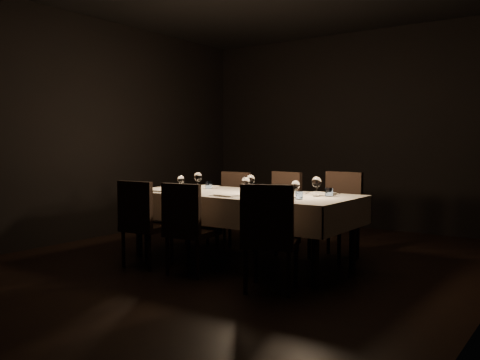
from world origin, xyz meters
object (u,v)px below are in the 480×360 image
Objects in this scene: chair_near_center at (187,224)px; chair_far_center at (280,207)px; dining_table at (240,200)px; chair_far_left at (231,204)px; chair_far_right at (338,211)px; chair_near_left at (142,219)px; chair_near_right at (269,233)px.

chair_near_center is 0.96× the size of chair_far_center.
chair_near_center is at bearing -82.90° from chair_far_center.
dining_table is 2.73× the size of chair_far_left.
chair_near_center is 1.80m from chair_far_right.
chair_near_right is (1.56, -0.01, 0.02)m from chair_near_left.
chair_near_left is 0.60m from chair_near_center.
chair_far_left is at bearing -172.73° from chair_far_right.
chair_far_left is 0.76m from chair_far_center.
dining_table is 2.77× the size of chair_near_left.
chair_near_left is 1.74m from chair_far_center.
chair_near_right is at bearing -79.08° from chair_far_right.
chair_near_center is at bearing -98.35° from dining_table.
chair_far_left reaches higher than dining_table.
chair_near_center is (-0.11, -0.74, -0.18)m from dining_table.
chair_near_left is at bearing -102.66° from chair_far_center.
chair_near_left is (-0.70, -0.77, -0.18)m from dining_table.
chair_far_right reaches higher than chair_near_right.
chair_near_center is 0.96× the size of chair_near_right.
dining_table is 2.65× the size of chair_far_center.
chair_near_left is 2.18m from chair_far_right.
chair_far_right is at bearing -136.93° from chair_near_left.
chair_near_left is 0.96× the size of chair_far_center.
chair_near_left reaches higher than dining_table.
chair_far_right is at bearing -0.24° from chair_far_left.
chair_near_left is 0.94× the size of chair_far_right.
chair_near_left is at bearing -2.69° from chair_near_center.
chair_far_right reaches higher than chair_far_center.
chair_far_right is (1.47, 1.60, 0.03)m from chair_near_left.
chair_far_left is at bearing -74.15° from chair_near_center.
chair_near_center is at bearing 178.93° from chair_near_left.
dining_table is at bearing -62.10° from chair_near_right.
chair_far_right is at bearing 47.25° from dining_table.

